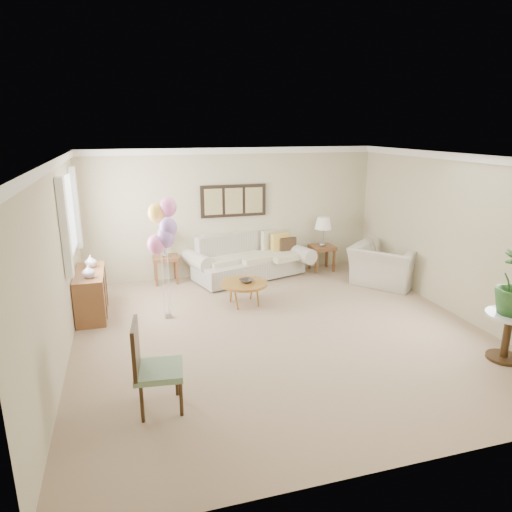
{
  "coord_description": "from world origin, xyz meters",
  "views": [
    {
      "loc": [
        -2.12,
        -5.97,
        2.99
      ],
      "look_at": [
        -0.21,
        0.6,
        1.05
      ],
      "focal_mm": 32.0,
      "sensor_mm": 36.0,
      "label": 1
    }
  ],
  "objects_px": {
    "sofa": "(249,260)",
    "armchair": "(385,265)",
    "balloon_cluster": "(163,226)",
    "coffee_table": "(244,284)",
    "accent_chair": "(151,365)"
  },
  "relations": [
    {
      "from": "sofa",
      "to": "armchair",
      "type": "bearing_deg",
      "value": -26.43
    },
    {
      "from": "balloon_cluster",
      "to": "armchair",
      "type": "bearing_deg",
      "value": 6.38
    },
    {
      "from": "coffee_table",
      "to": "accent_chair",
      "type": "height_order",
      "value": "accent_chair"
    },
    {
      "from": "coffee_table",
      "to": "armchair",
      "type": "xyz_separation_m",
      "value": [
        2.9,
        0.26,
        0.01
      ]
    },
    {
      "from": "coffee_table",
      "to": "accent_chair",
      "type": "relative_size",
      "value": 0.78
    },
    {
      "from": "sofa",
      "to": "balloon_cluster",
      "type": "height_order",
      "value": "balloon_cluster"
    },
    {
      "from": "accent_chair",
      "to": "sofa",
      "type": "bearing_deg",
      "value": 61.93
    },
    {
      "from": "accent_chair",
      "to": "balloon_cluster",
      "type": "xyz_separation_m",
      "value": [
        0.4,
        2.48,
        0.98
      ]
    },
    {
      "from": "balloon_cluster",
      "to": "sofa",
      "type": "bearing_deg",
      "value": 42.69
    },
    {
      "from": "accent_chair",
      "to": "balloon_cluster",
      "type": "distance_m",
      "value": 2.69
    },
    {
      "from": "coffee_table",
      "to": "armchair",
      "type": "distance_m",
      "value": 2.91
    },
    {
      "from": "sofa",
      "to": "coffee_table",
      "type": "distance_m",
      "value": 1.54
    },
    {
      "from": "accent_chair",
      "to": "balloon_cluster",
      "type": "height_order",
      "value": "balloon_cluster"
    },
    {
      "from": "coffee_table",
      "to": "accent_chair",
      "type": "xyz_separation_m",
      "value": [
        -1.74,
        -2.69,
        0.17
      ]
    },
    {
      "from": "sofa",
      "to": "balloon_cluster",
      "type": "xyz_separation_m",
      "value": [
        -1.82,
        -1.68,
        1.16
      ]
    }
  ]
}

